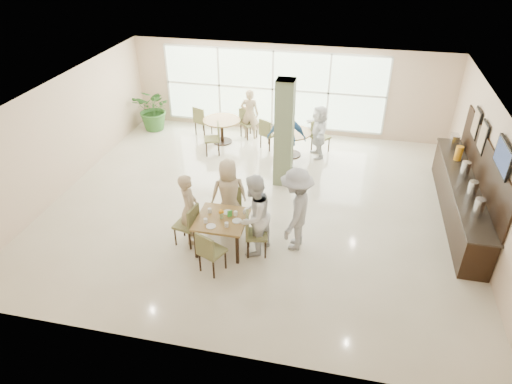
% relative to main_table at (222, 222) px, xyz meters
% --- Properties ---
extents(ground, '(10.00, 10.00, 0.00)m').
position_rel_main_table_xyz_m(ground, '(0.40, 1.82, -0.67)').
color(ground, beige).
rests_on(ground, ground).
extents(room_shell, '(10.00, 10.00, 10.00)m').
position_rel_main_table_xyz_m(room_shell, '(0.40, 1.82, 1.04)').
color(room_shell, white).
rests_on(room_shell, ground).
extents(window_bank, '(7.00, 0.04, 7.00)m').
position_rel_main_table_xyz_m(window_bank, '(-0.10, 6.28, 0.73)').
color(window_bank, silver).
rests_on(window_bank, ground).
extents(column, '(0.45, 0.45, 2.80)m').
position_rel_main_table_xyz_m(column, '(0.80, 3.02, 0.73)').
color(column, '#5B6A49').
rests_on(column, ground).
extents(main_table, '(1.04, 1.04, 0.75)m').
position_rel_main_table_xyz_m(main_table, '(0.00, 0.00, 0.00)').
color(main_table, brown).
rests_on(main_table, ground).
extents(round_table_left, '(1.15, 1.15, 0.75)m').
position_rel_main_table_xyz_m(round_table_left, '(-1.46, 5.07, -0.08)').
color(round_table_left, brown).
rests_on(round_table_left, ground).
extents(round_table_right, '(1.13, 1.13, 0.75)m').
position_rel_main_table_xyz_m(round_table_right, '(0.77, 4.64, -0.09)').
color(round_table_right, brown).
rests_on(round_table_right, ground).
extents(chairs_main_table, '(2.08, 2.06, 0.95)m').
position_rel_main_table_xyz_m(chairs_main_table, '(-0.01, -0.00, -0.19)').
color(chairs_main_table, olive).
rests_on(chairs_main_table, ground).
extents(chairs_table_left, '(2.09, 1.98, 0.95)m').
position_rel_main_table_xyz_m(chairs_table_left, '(-1.48, 5.10, -0.19)').
color(chairs_table_left, olive).
rests_on(chairs_table_left, ground).
extents(chairs_table_right, '(2.17, 1.76, 0.95)m').
position_rel_main_table_xyz_m(chairs_table_right, '(0.79, 4.63, -0.19)').
color(chairs_table_right, olive).
rests_on(chairs_table_right, ground).
extents(tabletop_clutter, '(0.78, 0.76, 0.21)m').
position_rel_main_table_xyz_m(tabletop_clutter, '(0.02, -0.02, 0.14)').
color(tabletop_clutter, white).
rests_on(tabletop_clutter, main_table).
extents(buffet_counter, '(0.64, 4.70, 1.95)m').
position_rel_main_table_xyz_m(buffet_counter, '(5.09, 2.32, -0.11)').
color(buffet_counter, black).
rests_on(buffet_counter, ground).
extents(wall_tv, '(0.06, 1.00, 0.58)m').
position_rel_main_table_xyz_m(wall_tv, '(5.33, 1.22, 1.48)').
color(wall_tv, black).
rests_on(wall_tv, ground).
extents(framed_art_a, '(0.05, 0.55, 0.70)m').
position_rel_main_table_xyz_m(framed_art_a, '(5.34, 2.82, 1.18)').
color(framed_art_a, black).
rests_on(framed_art_a, ground).
extents(framed_art_b, '(0.05, 0.55, 0.70)m').
position_rel_main_table_xyz_m(framed_art_b, '(5.34, 3.62, 1.18)').
color(framed_art_b, black).
rests_on(framed_art_b, ground).
extents(potted_plant, '(1.40, 1.40, 1.42)m').
position_rel_main_table_xyz_m(potted_plant, '(-3.85, 5.55, 0.04)').
color(potted_plant, '#306428').
rests_on(potted_plant, ground).
extents(teen_left, '(0.57, 0.69, 1.62)m').
position_rel_main_table_xyz_m(teen_left, '(-0.74, 0.12, 0.14)').
color(teen_left, tan).
rests_on(teen_left, ground).
extents(teen_far, '(0.92, 0.73, 1.66)m').
position_rel_main_table_xyz_m(teen_far, '(-0.07, 0.84, 0.16)').
color(teen_far, tan).
rests_on(teen_far, ground).
extents(teen_right, '(0.94, 1.06, 1.81)m').
position_rel_main_table_xyz_m(teen_right, '(0.67, 0.02, 0.24)').
color(teen_right, white).
rests_on(teen_right, ground).
extents(teen_standing, '(0.81, 1.27, 1.86)m').
position_rel_main_table_xyz_m(teen_standing, '(1.49, 0.37, 0.27)').
color(teen_standing, '#9E9EA0').
rests_on(teen_standing, ground).
extents(adult_a, '(1.14, 0.74, 1.82)m').
position_rel_main_table_xyz_m(adult_a, '(0.74, 3.80, 0.24)').
color(adult_a, teal).
rests_on(adult_a, ground).
extents(adult_b, '(1.04, 1.56, 1.55)m').
position_rel_main_table_xyz_m(adult_b, '(1.54, 4.74, 0.11)').
color(adult_b, white).
rests_on(adult_b, ground).
extents(adult_standing, '(0.60, 0.42, 1.59)m').
position_rel_main_table_xyz_m(adult_standing, '(-0.69, 5.57, 0.13)').
color(adult_standing, tan).
rests_on(adult_standing, ground).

